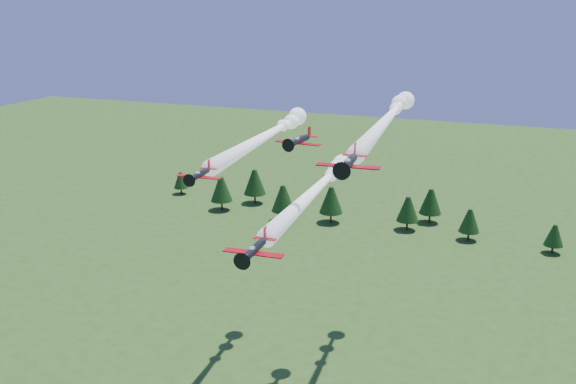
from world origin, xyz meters
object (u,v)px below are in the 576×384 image
(plane_lead, at_px, (318,188))
(plane_slot, at_px, (299,141))
(plane_left, at_px, (269,134))
(plane_right, at_px, (388,118))

(plane_lead, bearing_deg, plane_slot, -92.37)
(plane_left, distance_m, plane_right, 21.75)
(plane_lead, xyz_separation_m, plane_right, (7.74, 15.77, 9.35))
(plane_lead, bearing_deg, plane_left, 137.25)
(plane_lead, relative_size, plane_slot, 6.78)
(plane_lead, xyz_separation_m, plane_slot, (0.04, -9.00, 9.61))
(plane_lead, height_order, plane_slot, plane_slot)
(plane_left, xyz_separation_m, plane_right, (20.95, 4.63, 3.57))
(plane_slot, bearing_deg, plane_left, 129.15)
(plane_lead, relative_size, plane_right, 0.82)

